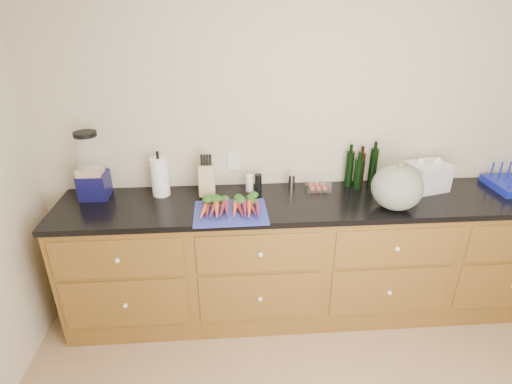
{
  "coord_description": "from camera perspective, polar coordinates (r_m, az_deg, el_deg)",
  "views": [
    {
      "loc": [
        -0.63,
        -1.15,
        2.17
      ],
      "look_at": [
        -0.46,
        1.2,
        1.06
      ],
      "focal_mm": 28.0,
      "sensor_mm": 36.0,
      "label": 1
    }
  ],
  "objects": [
    {
      "name": "cutting_board",
      "position": [
        2.6,
        -3.64,
        -2.95
      ],
      "size": [
        0.48,
        0.36,
        0.01
      ],
      "primitive_type": "cube",
      "rotation": [
        0.0,
        0.0,
        0.02
      ],
      "color": "#23309F",
      "rests_on": "countertop"
    },
    {
      "name": "grocery_bag",
      "position": [
        3.15,
        23.19,
        2.07
      ],
      "size": [
        0.32,
        0.28,
        0.2
      ],
      "primitive_type": null,
      "rotation": [
        0.0,
        0.0,
        0.27
      ],
      "color": "silver",
      "rests_on": "countertop"
    },
    {
      "name": "tomato_box",
      "position": [
        2.95,
        8.84,
        1.1
      ],
      "size": [
        0.17,
        0.13,
        0.08
      ],
      "primitive_type": "cube",
      "color": "white",
      "rests_on": "countertop"
    },
    {
      "name": "knife_block",
      "position": [
        2.83,
        -7.03,
        1.67
      ],
      "size": [
        0.11,
        0.11,
        0.22
      ],
      "primitive_type": "cube",
      "color": "tan",
      "rests_on": "countertop"
    },
    {
      "name": "blender_appliance",
      "position": [
        2.95,
        -22.45,
        2.97
      ],
      "size": [
        0.19,
        0.19,
        0.47
      ],
      "color": "#0E0E43",
      "rests_on": "countertop"
    },
    {
      "name": "cabinets",
      "position": [
        3.05,
        8.68,
        -9.34
      ],
      "size": [
        3.6,
        0.64,
        0.9
      ],
      "color": "brown",
      "rests_on": "ground"
    },
    {
      "name": "grinder_pepper",
      "position": [
        2.88,
        0.33,
        1.37
      ],
      "size": [
        0.05,
        0.05,
        0.13
      ],
      "primitive_type": "cylinder",
      "color": "black",
      "rests_on": "countertop"
    },
    {
      "name": "paper_towel",
      "position": [
        2.87,
        -13.57,
        2.11
      ],
      "size": [
        0.12,
        0.12,
        0.27
      ],
      "primitive_type": "cylinder",
      "color": "white",
      "rests_on": "countertop"
    },
    {
      "name": "grinder_salt",
      "position": [
        2.88,
        -0.94,
        1.3
      ],
      "size": [
        0.05,
        0.05,
        0.12
      ],
      "primitive_type": "cylinder",
      "color": "white",
      "rests_on": "countertop"
    },
    {
      "name": "countertop",
      "position": [
        2.82,
        9.28,
        -1.42
      ],
      "size": [
        3.64,
        0.62,
        0.04
      ],
      "primitive_type": "cube",
      "color": "black",
      "rests_on": "cabinets"
    },
    {
      "name": "canister_chrome",
      "position": [
        2.91,
        5.1,
        1.42
      ],
      "size": [
        0.05,
        0.05,
        0.12
      ],
      "primitive_type": "cylinder",
      "color": "silver",
      "rests_on": "countertop"
    },
    {
      "name": "bottles",
      "position": [
        3.03,
        14.69,
        3.13
      ],
      "size": [
        0.24,
        0.12,
        0.29
      ],
      "color": "black",
      "rests_on": "countertop"
    },
    {
      "name": "carrots",
      "position": [
        2.61,
        -3.67,
        -2.02
      ],
      "size": [
        0.38,
        0.28,
        0.05
      ],
      "color": "orange",
      "rests_on": "cutting_board"
    },
    {
      "name": "wall_back",
      "position": [
        2.97,
        8.42,
        7.97
      ],
      "size": [
        4.1,
        0.05,
        2.6
      ],
      "primitive_type": "cube",
      "color": "beige",
      "rests_on": "ground"
    },
    {
      "name": "squash",
      "position": [
        2.76,
        19.5,
        0.6
      ],
      "size": [
        0.33,
        0.33,
        0.3
      ],
      "primitive_type": "ellipsoid",
      "color": "slate",
      "rests_on": "countertop"
    }
  ]
}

